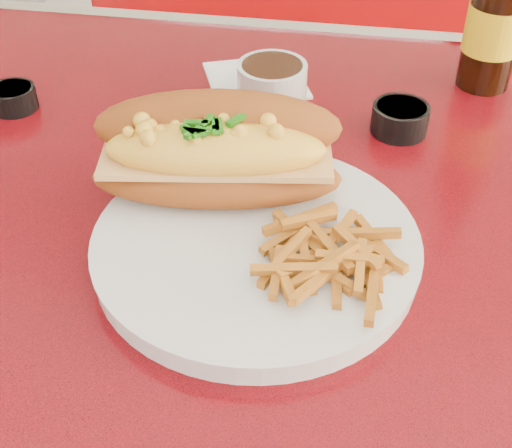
% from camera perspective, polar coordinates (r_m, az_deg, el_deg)
% --- Properties ---
extents(diner_table, '(1.23, 0.83, 0.77)m').
position_cam_1_polar(diner_table, '(0.87, 2.16, -5.58)').
color(diner_table, red).
rests_on(diner_table, ground).
extents(booth_bench_far, '(1.20, 0.51, 0.90)m').
position_cam_1_polar(booth_bench_far, '(1.70, 5.77, 6.00)').
color(booth_bench_far, '#A70B0C').
rests_on(booth_bench_far, ground).
extents(dinner_plate, '(0.33, 0.33, 0.02)m').
position_cam_1_polar(dinner_plate, '(0.67, 0.00, -1.84)').
color(dinner_plate, silver).
rests_on(dinner_plate, diner_table).
extents(mac_hoagie, '(0.26, 0.15, 0.11)m').
position_cam_1_polar(mac_hoagie, '(0.70, -3.16, 5.84)').
color(mac_hoagie, '#944917').
rests_on(mac_hoagie, dinner_plate).
extents(fries_pile, '(0.12, 0.11, 0.03)m').
position_cam_1_polar(fries_pile, '(0.63, 5.94, -2.57)').
color(fries_pile, orange).
rests_on(fries_pile, dinner_plate).
extents(fork, '(0.02, 0.13, 0.00)m').
position_cam_1_polar(fork, '(0.67, 6.62, -0.74)').
color(fork, '#BCBCC1').
rests_on(fork, dinner_plate).
extents(gravy_ramekin, '(0.11, 0.11, 0.05)m').
position_cam_1_polar(gravy_ramekin, '(0.90, 1.28, 11.35)').
color(gravy_ramekin, silver).
rests_on(gravy_ramekin, diner_table).
extents(sauce_cup_left, '(0.06, 0.06, 0.03)m').
position_cam_1_polar(sauce_cup_left, '(0.94, -18.86, 9.59)').
color(sauce_cup_left, black).
rests_on(sauce_cup_left, diner_table).
extents(sauce_cup_right, '(0.07, 0.07, 0.03)m').
position_cam_1_polar(sauce_cup_right, '(0.86, 11.46, 8.34)').
color(sauce_cup_right, black).
rests_on(sauce_cup_right, diner_table).
extents(beer_bottle, '(0.08, 0.08, 0.27)m').
position_cam_1_polar(beer_bottle, '(0.95, 18.80, 16.03)').
color(beer_bottle, black).
rests_on(beer_bottle, diner_table).
extents(paper_napkin, '(0.16, 0.16, 0.00)m').
position_cam_1_polar(paper_napkin, '(0.96, -0.02, 11.42)').
color(paper_napkin, white).
rests_on(paper_napkin, diner_table).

